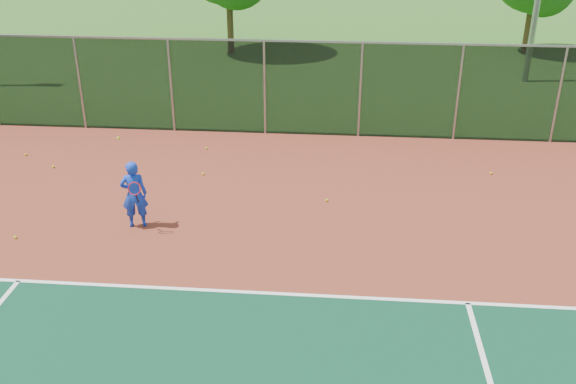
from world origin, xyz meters
name	(u,v)px	position (x,y,z in m)	size (l,w,h in m)	color
court_apron	(365,331)	(0.00, 2.00, 0.01)	(30.00, 20.00, 0.02)	maroon
fence_back	(360,89)	(0.00, 12.00, 1.56)	(30.00, 0.06, 3.03)	black
tennis_player	(134,194)	(-5.28, 5.52, 0.85)	(0.68, 0.68, 2.20)	#1437BF
practice_ball_0	(26,155)	(-9.88, 9.47, 0.06)	(0.07, 0.07, 0.07)	#C0C717
practice_ball_1	(15,237)	(-7.87, 4.67, 0.06)	(0.07, 0.07, 0.07)	#C0C717
practice_ball_2	(203,174)	(-4.33, 8.54, 0.06)	(0.07, 0.07, 0.07)	#C0C717
practice_ball_3	(327,200)	(-0.85, 7.18, 0.06)	(0.07, 0.07, 0.07)	#C0C717
practice_ball_4	(53,167)	(-8.69, 8.66, 0.06)	(0.07, 0.07, 0.07)	#C0C717
practice_ball_5	(491,173)	(3.66, 9.28, 0.06)	(0.07, 0.07, 0.07)	#C0C717
practice_ball_6	(206,148)	(-4.63, 10.45, 0.06)	(0.07, 0.07, 0.07)	#C0C717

